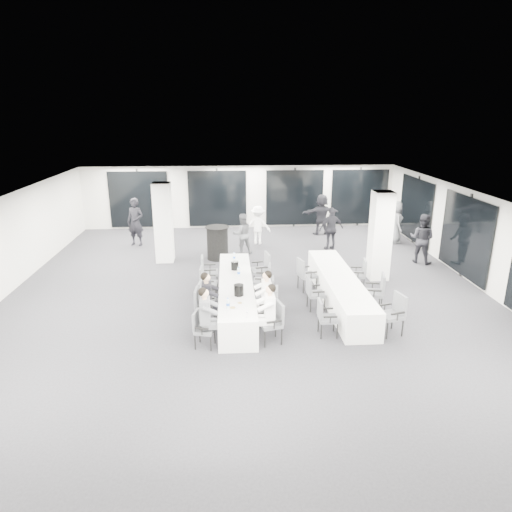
# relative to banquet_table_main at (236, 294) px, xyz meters

# --- Properties ---
(room) EXTENTS (14.04, 16.04, 2.84)m
(room) POSITION_rel_banquet_table_main_xyz_m (1.25, 2.11, 1.01)
(room) COLOR black
(room) RESTS_ON ground
(column_left) EXTENTS (0.60, 0.60, 2.80)m
(column_left) POSITION_rel_banquet_table_main_xyz_m (-2.44, 4.20, 1.02)
(column_left) COLOR white
(column_left) RESTS_ON floor
(column_right) EXTENTS (0.60, 0.60, 2.80)m
(column_right) POSITION_rel_banquet_table_main_xyz_m (4.56, 2.00, 1.02)
(column_right) COLOR white
(column_right) RESTS_ON floor
(banquet_table_main) EXTENTS (0.90, 5.00, 0.75)m
(banquet_table_main) POSITION_rel_banquet_table_main_xyz_m (0.00, 0.00, 0.00)
(banquet_table_main) COLOR silver
(banquet_table_main) RESTS_ON floor
(banquet_table_side) EXTENTS (0.90, 5.00, 0.75)m
(banquet_table_side) POSITION_rel_banquet_table_main_xyz_m (2.90, 0.20, 0.00)
(banquet_table_side) COLOR silver
(banquet_table_side) RESTS_ON floor
(cocktail_table) EXTENTS (0.86, 0.86, 1.19)m
(cocktail_table) POSITION_rel_banquet_table_main_xyz_m (-0.57, 4.31, 0.23)
(cocktail_table) COLOR black
(cocktail_table) RESTS_ON floor
(chair_main_left_near) EXTENTS (0.52, 0.55, 0.86)m
(chair_main_left_near) POSITION_rel_banquet_table_main_xyz_m (-0.82, -2.13, 0.12)
(chair_main_left_near) COLOR #4B4D52
(chair_main_left_near) RESTS_ON floor
(chair_main_left_second) EXTENTS (0.55, 0.60, 1.01)m
(chair_main_left_second) POSITION_rel_banquet_table_main_xyz_m (-0.84, -1.17, 0.20)
(chair_main_left_second) COLOR #4B4D52
(chair_main_left_second) RESTS_ON floor
(chair_main_left_mid) EXTENTS (0.48, 0.52, 0.86)m
(chair_main_left_mid) POSITION_rel_banquet_table_main_xyz_m (-0.82, -0.28, 0.11)
(chair_main_left_mid) COLOR #4B4D52
(chair_main_left_mid) RESTS_ON floor
(chair_main_left_fourth) EXTENTS (0.50, 0.55, 0.93)m
(chair_main_left_fourth) POSITION_rel_banquet_table_main_xyz_m (-0.83, 0.67, 0.16)
(chair_main_left_fourth) COLOR #4B4D52
(chair_main_left_fourth) RESTS_ON floor
(chair_main_left_far) EXTENTS (0.51, 0.57, 0.98)m
(chair_main_left_far) POSITION_rel_banquet_table_main_xyz_m (-0.84, 1.53, 0.18)
(chair_main_left_far) COLOR #4B4D52
(chair_main_left_far) RESTS_ON floor
(chair_main_right_near) EXTENTS (0.59, 0.62, 0.97)m
(chair_main_right_near) POSITION_rel_banquet_table_main_xyz_m (0.83, -2.01, 0.18)
(chair_main_right_near) COLOR #4B4D52
(chair_main_right_near) RESTS_ON floor
(chair_main_right_second) EXTENTS (0.56, 0.61, 0.99)m
(chair_main_right_second) POSITION_rel_banquet_table_main_xyz_m (0.84, -1.15, 0.19)
(chair_main_right_second) COLOR #4B4D52
(chair_main_right_second) RESTS_ON floor
(chair_main_right_mid) EXTENTS (0.51, 0.56, 0.95)m
(chair_main_right_mid) POSITION_rel_banquet_table_main_xyz_m (0.83, -0.34, 0.17)
(chair_main_right_mid) COLOR #4B4D52
(chair_main_right_mid) RESTS_ON floor
(chair_main_right_fourth) EXTENTS (0.55, 0.59, 0.97)m
(chair_main_right_fourth) POSITION_rel_banquet_table_main_xyz_m (0.83, 0.69, 0.18)
(chair_main_right_fourth) COLOR #4B4D52
(chair_main_right_fourth) RESTS_ON floor
(chair_main_right_far) EXTENTS (0.61, 0.65, 1.04)m
(chair_main_right_far) POSITION_rel_banquet_table_main_xyz_m (0.84, 1.57, 0.22)
(chair_main_right_far) COLOR #4B4D52
(chair_main_right_far) RESTS_ON floor
(chair_side_left_near) EXTENTS (0.46, 0.51, 0.90)m
(chair_side_left_near) POSITION_rel_banquet_table_main_xyz_m (2.07, -1.77, 0.14)
(chair_side_left_near) COLOR #4B4D52
(chair_side_left_near) RESTS_ON floor
(chair_side_left_mid) EXTENTS (0.48, 0.53, 0.91)m
(chair_side_left_mid) POSITION_rel_banquet_table_main_xyz_m (2.07, -0.27, 0.14)
(chair_side_left_mid) COLOR #4B4D52
(chair_side_left_mid) RESTS_ON floor
(chair_side_left_far) EXTENTS (0.60, 0.63, 0.98)m
(chair_side_left_far) POSITION_rel_banquet_table_main_xyz_m (2.06, 1.10, 0.19)
(chair_side_left_far) COLOR #4B4D52
(chair_side_left_far) RESTS_ON floor
(chair_side_right_near) EXTENTS (0.61, 0.64, 1.00)m
(chair_side_right_near) POSITION_rel_banquet_table_main_xyz_m (3.73, -1.78, 0.20)
(chair_side_right_near) COLOR #4B4D52
(chair_side_right_near) RESTS_ON floor
(chair_side_right_mid) EXTENTS (0.62, 0.65, 1.03)m
(chair_side_right_mid) POSITION_rel_banquet_table_main_xyz_m (3.74, -0.44, 0.21)
(chair_side_right_mid) COLOR #4B4D52
(chair_side_right_mid) RESTS_ON floor
(chair_side_right_far) EXTENTS (0.53, 0.57, 0.92)m
(chair_side_right_far) POSITION_rel_banquet_table_main_xyz_m (3.73, 1.12, 0.15)
(chair_side_right_far) COLOR #4B4D52
(chair_side_right_far) RESTS_ON floor
(seated_guest_a) EXTENTS (0.50, 0.38, 1.44)m
(seated_guest_a) POSITION_rel_banquet_table_main_xyz_m (-0.67, -2.15, 0.44)
(seated_guest_a) COLOR #5C5F64
(seated_guest_a) RESTS_ON floor
(seated_guest_b) EXTENTS (0.50, 0.38, 1.44)m
(seated_guest_b) POSITION_rel_banquet_table_main_xyz_m (-0.67, -1.17, 0.44)
(seated_guest_b) COLOR black
(seated_guest_b) RESTS_ON floor
(seated_guest_c) EXTENTS (0.50, 0.38, 1.44)m
(seated_guest_c) POSITION_rel_banquet_table_main_xyz_m (0.67, -2.03, 0.44)
(seated_guest_c) COLOR white
(seated_guest_c) RESTS_ON floor
(seated_guest_d) EXTENTS (0.50, 0.38, 1.44)m
(seated_guest_d) POSITION_rel_banquet_table_main_xyz_m (0.67, -1.13, 0.44)
(seated_guest_d) COLOR white
(seated_guest_d) RESTS_ON floor
(standing_guest_b) EXTENTS (0.93, 0.69, 1.74)m
(standing_guest_b) POSITION_rel_banquet_table_main_xyz_m (0.33, 4.90, 0.49)
(standing_guest_b) COLOR #5C5F64
(standing_guest_b) RESTS_ON floor
(standing_guest_c) EXTENTS (1.22, 0.78, 1.75)m
(standing_guest_c) POSITION_rel_banquet_table_main_xyz_m (1.01, 6.19, 0.50)
(standing_guest_c) COLOR white
(standing_guest_c) RESTS_ON floor
(standing_guest_d) EXTENTS (1.22, 0.85, 1.88)m
(standing_guest_d) POSITION_rel_banquet_table_main_xyz_m (3.75, 5.17, 0.57)
(standing_guest_d) COLOR black
(standing_guest_d) RESTS_ON floor
(standing_guest_e) EXTENTS (0.57, 0.93, 1.93)m
(standing_guest_e) POSITION_rel_banquet_table_main_xyz_m (6.56, 6.04, 0.59)
(standing_guest_e) COLOR #5C5F64
(standing_guest_e) RESTS_ON floor
(standing_guest_f) EXTENTS (1.91, 0.94, 1.99)m
(standing_guest_f) POSITION_rel_banquet_table_main_xyz_m (3.84, 7.50, 0.62)
(standing_guest_f) COLOR black
(standing_guest_f) RESTS_ON floor
(standing_guest_g) EXTENTS (0.94, 0.84, 2.14)m
(standing_guest_g) POSITION_rel_banquet_table_main_xyz_m (-3.82, 6.29, 0.70)
(standing_guest_g) COLOR black
(standing_guest_g) RESTS_ON floor
(standing_guest_h) EXTENTS (1.11, 1.05, 1.99)m
(standing_guest_h) POSITION_rel_banquet_table_main_xyz_m (6.56, 3.45, 0.62)
(standing_guest_h) COLOR black
(standing_guest_h) RESTS_ON floor
(ice_bucket_near) EXTENTS (0.25, 0.25, 0.28)m
(ice_bucket_near) POSITION_rel_banquet_table_main_xyz_m (0.05, -0.97, 0.51)
(ice_bucket_near) COLOR black
(ice_bucket_near) RESTS_ON banquet_table_main
(ice_bucket_far) EXTENTS (0.22, 0.22, 0.25)m
(ice_bucket_far) POSITION_rel_banquet_table_main_xyz_m (-0.01, 0.96, 0.50)
(ice_bucket_far) COLOR black
(ice_bucket_far) RESTS_ON banquet_table_main
(water_bottle_a) EXTENTS (0.08, 0.08, 0.24)m
(water_bottle_a) POSITION_rel_banquet_table_main_xyz_m (-0.22, -1.74, 0.50)
(water_bottle_a) COLOR silver
(water_bottle_a) RESTS_ON banquet_table_main
(water_bottle_b) EXTENTS (0.08, 0.08, 0.24)m
(water_bottle_b) POSITION_rel_banquet_table_main_xyz_m (0.09, 0.41, 0.50)
(water_bottle_b) COLOR silver
(water_bottle_b) RESTS_ON banquet_table_main
(water_bottle_c) EXTENTS (0.08, 0.08, 0.24)m
(water_bottle_c) POSITION_rel_banquet_table_main_xyz_m (-0.01, 1.82, 0.49)
(water_bottle_c) COLOR silver
(water_bottle_c) RESTS_ON banquet_table_main
(plate_a) EXTENTS (0.22, 0.22, 0.03)m
(plate_a) POSITION_rel_banquet_table_main_xyz_m (-0.11, -1.74, 0.39)
(plate_a) COLOR white
(plate_a) RESTS_ON banquet_table_main
(plate_b) EXTENTS (0.18, 0.18, 0.03)m
(plate_b) POSITION_rel_banquet_table_main_xyz_m (0.06, -1.48, 0.39)
(plate_b) COLOR white
(plate_b) RESTS_ON banquet_table_main
(plate_c) EXTENTS (0.19, 0.19, 0.03)m
(plate_c) POSITION_rel_banquet_table_main_xyz_m (0.13, -0.63, 0.39)
(plate_c) COLOR white
(plate_c) RESTS_ON banquet_table_main
(wine_glass) EXTENTS (0.07, 0.07, 0.18)m
(wine_glass) POSITION_rel_banquet_table_main_xyz_m (0.20, -2.26, 0.51)
(wine_glass) COLOR silver
(wine_glass) RESTS_ON banquet_table_main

